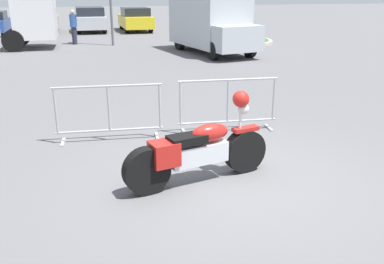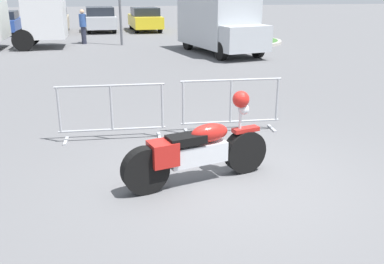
{
  "view_description": "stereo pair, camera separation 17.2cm",
  "coord_description": "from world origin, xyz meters",
  "px_view_note": "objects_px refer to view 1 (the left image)",
  "views": [
    {
      "loc": [
        -2.01,
        -5.6,
        2.78
      ],
      "look_at": [
        -0.52,
        0.46,
        0.65
      ],
      "focal_mm": 40.0,
      "sensor_mm": 36.0,
      "label": 1
    },
    {
      "loc": [
        -1.84,
        -5.64,
        2.78
      ],
      "look_at": [
        -0.52,
        0.46,
        0.65
      ],
      "focal_mm": 40.0,
      "sensor_mm": 36.0,
      "label": 2
    }
  ],
  "objects_px": {
    "delivery_van": "(211,24)",
    "parked_car_yellow": "(135,19)",
    "pedestrian": "(74,26)",
    "crowd_barrier_far": "(228,105)",
    "motorcycle": "(198,150)",
    "parked_car_silver": "(90,19)",
    "crowd_barrier_near": "(109,112)",
    "parked_car_tan": "(43,21)"
  },
  "relations": [
    {
      "from": "delivery_van",
      "to": "parked_car_yellow",
      "type": "bearing_deg",
      "value": 179.42
    },
    {
      "from": "pedestrian",
      "to": "crowd_barrier_far",
      "type": "bearing_deg",
      "value": -155.28
    },
    {
      "from": "motorcycle",
      "to": "pedestrian",
      "type": "height_order",
      "value": "pedestrian"
    },
    {
      "from": "parked_car_silver",
      "to": "motorcycle",
      "type": "bearing_deg",
      "value": -179.08
    },
    {
      "from": "crowd_barrier_near",
      "to": "parked_car_silver",
      "type": "relative_size",
      "value": 0.44
    },
    {
      "from": "parked_car_yellow",
      "to": "crowd_barrier_near",
      "type": "bearing_deg",
      "value": 170.25
    },
    {
      "from": "parked_car_tan",
      "to": "parked_car_yellow",
      "type": "distance_m",
      "value": 5.72
    },
    {
      "from": "motorcycle",
      "to": "parked_car_yellow",
      "type": "height_order",
      "value": "parked_car_yellow"
    },
    {
      "from": "parked_car_yellow",
      "to": "parked_car_silver",
      "type": "bearing_deg",
      "value": 81.63
    },
    {
      "from": "crowd_barrier_far",
      "to": "parked_car_yellow",
      "type": "distance_m",
      "value": 20.89
    },
    {
      "from": "motorcycle",
      "to": "parked_car_silver",
      "type": "bearing_deg",
      "value": 78.75
    },
    {
      "from": "delivery_van",
      "to": "parked_car_tan",
      "type": "xyz_separation_m",
      "value": [
        -7.79,
        10.54,
        -0.5
      ]
    },
    {
      "from": "parked_car_yellow",
      "to": "pedestrian",
      "type": "height_order",
      "value": "pedestrian"
    },
    {
      "from": "crowd_barrier_near",
      "to": "delivery_van",
      "type": "xyz_separation_m",
      "value": [
        4.99,
        10.41,
        0.69
      ]
    },
    {
      "from": "parked_car_yellow",
      "to": "crowd_barrier_far",
      "type": "bearing_deg",
      "value": 176.6
    },
    {
      "from": "parked_car_silver",
      "to": "parked_car_yellow",
      "type": "bearing_deg",
      "value": -98.37
    },
    {
      "from": "parked_car_yellow",
      "to": "parked_car_tan",
      "type": "bearing_deg",
      "value": 87.41
    },
    {
      "from": "crowd_barrier_far",
      "to": "motorcycle",
      "type": "bearing_deg",
      "value": -118.45
    },
    {
      "from": "crowd_barrier_far",
      "to": "parked_car_tan",
      "type": "height_order",
      "value": "parked_car_tan"
    },
    {
      "from": "crowd_barrier_far",
      "to": "crowd_barrier_near",
      "type": "bearing_deg",
      "value": 180.0
    },
    {
      "from": "crowd_barrier_near",
      "to": "parked_car_yellow",
      "type": "height_order",
      "value": "parked_car_yellow"
    },
    {
      "from": "parked_car_silver",
      "to": "delivery_van",
      "type": "bearing_deg",
      "value": -157.24
    },
    {
      "from": "parked_car_silver",
      "to": "pedestrian",
      "type": "distance_m",
      "value": 6.48
    },
    {
      "from": "delivery_van",
      "to": "parked_car_silver",
      "type": "distance_m",
      "value": 11.87
    },
    {
      "from": "motorcycle",
      "to": "parked_car_tan",
      "type": "height_order",
      "value": "parked_car_tan"
    },
    {
      "from": "motorcycle",
      "to": "parked_car_silver",
      "type": "relative_size",
      "value": 0.51
    },
    {
      "from": "parked_car_tan",
      "to": "parked_car_silver",
      "type": "bearing_deg",
      "value": -86.8
    },
    {
      "from": "crowd_barrier_far",
      "to": "delivery_van",
      "type": "bearing_deg",
      "value": 75.69
    },
    {
      "from": "crowd_barrier_far",
      "to": "parked_car_yellow",
      "type": "xyz_separation_m",
      "value": [
        0.59,
        20.88,
        0.2
      ]
    },
    {
      "from": "motorcycle",
      "to": "parked_car_tan",
      "type": "distance_m",
      "value": 23.45
    },
    {
      "from": "parked_car_tan",
      "to": "parked_car_silver",
      "type": "distance_m",
      "value": 2.87
    },
    {
      "from": "delivery_van",
      "to": "parked_car_yellow",
      "type": "relative_size",
      "value": 1.2
    },
    {
      "from": "parked_car_tan",
      "to": "parked_car_silver",
      "type": "height_order",
      "value": "parked_car_silver"
    },
    {
      "from": "crowd_barrier_far",
      "to": "pedestrian",
      "type": "relative_size",
      "value": 1.19
    },
    {
      "from": "parked_car_tan",
      "to": "pedestrian",
      "type": "xyz_separation_m",
      "value": [
        1.95,
        -6.17,
        0.18
      ]
    },
    {
      "from": "motorcycle",
      "to": "parked_car_tan",
      "type": "relative_size",
      "value": 0.53
    },
    {
      "from": "crowd_barrier_near",
      "to": "crowd_barrier_far",
      "type": "xyz_separation_m",
      "value": [
        2.33,
        0.0,
        0.0
      ]
    },
    {
      "from": "motorcycle",
      "to": "crowd_barrier_near",
      "type": "xyz_separation_m",
      "value": [
        -1.16,
        2.15,
        0.05
      ]
    },
    {
      "from": "motorcycle",
      "to": "parked_car_silver",
      "type": "distance_m",
      "value": 23.38
    },
    {
      "from": "parked_car_silver",
      "to": "parked_car_yellow",
      "type": "relative_size",
      "value": 1.03
    },
    {
      "from": "crowd_barrier_far",
      "to": "parked_car_silver",
      "type": "distance_m",
      "value": 21.33
    },
    {
      "from": "motorcycle",
      "to": "parked_car_silver",
      "type": "height_order",
      "value": "parked_car_silver"
    }
  ]
}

